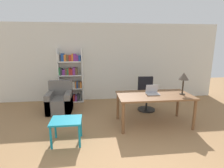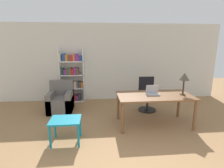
# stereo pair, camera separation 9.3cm
# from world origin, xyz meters

# --- Properties ---
(wall_back) EXTENTS (8.00, 0.06, 2.70)m
(wall_back) POSITION_xyz_m (0.00, 4.53, 1.35)
(wall_back) COLOR silver
(wall_back) RESTS_ON ground_plane
(desk) EXTENTS (1.82, 0.94, 0.78)m
(desk) POSITION_xyz_m (0.92, 2.28, 0.69)
(desk) COLOR brown
(desk) RESTS_ON ground_plane
(laptop) EXTENTS (0.31, 0.22, 0.23)m
(laptop) POSITION_xyz_m (0.89, 2.34, 0.83)
(laptop) COLOR #B2B2B7
(laptop) RESTS_ON desk
(table_lamp) EXTENTS (0.24, 0.24, 0.55)m
(table_lamp) POSITION_xyz_m (1.62, 2.23, 1.22)
(table_lamp) COLOR #2D2319
(table_lamp) RESTS_ON desk
(office_chair) EXTENTS (0.53, 0.53, 1.02)m
(office_chair) POSITION_xyz_m (1.05, 3.31, 0.45)
(office_chair) COLOR black
(office_chair) RESTS_ON ground_plane
(side_table_blue) EXTENTS (0.61, 0.50, 0.50)m
(side_table_blue) POSITION_xyz_m (-1.14, 1.65, 0.42)
(side_table_blue) COLOR teal
(side_table_blue) RESTS_ON ground_plane
(armchair) EXTENTS (0.70, 0.78, 0.90)m
(armchair) POSITION_xyz_m (-1.58, 3.45, 0.30)
(armchair) COLOR #66605B
(armchair) RESTS_ON ground_plane
(bookshelf) EXTENTS (0.83, 0.28, 1.87)m
(bookshelf) POSITION_xyz_m (-1.35, 4.34, 0.86)
(bookshelf) COLOR white
(bookshelf) RESTS_ON ground_plane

